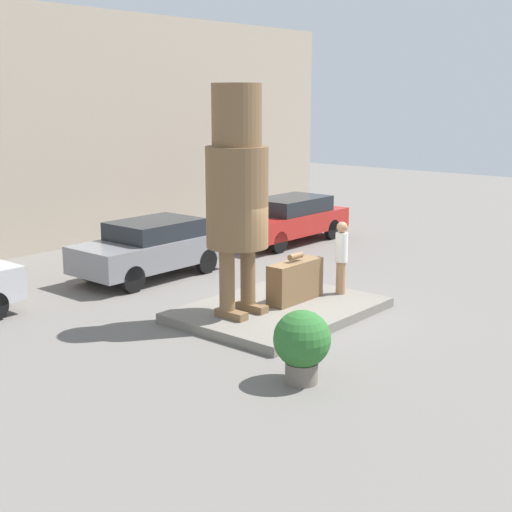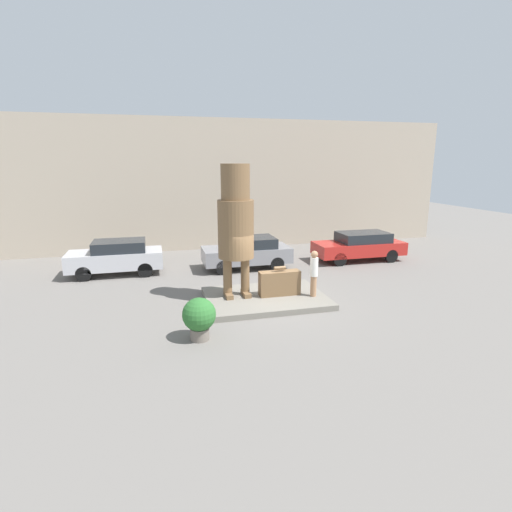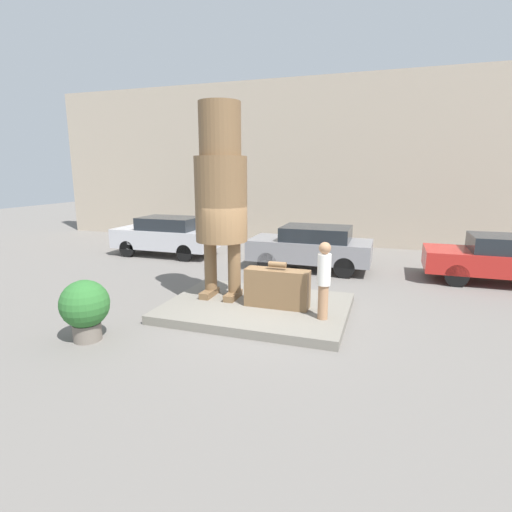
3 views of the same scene
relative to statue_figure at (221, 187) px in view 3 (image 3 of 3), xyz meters
The scene contains 10 objects.
ground_plane 3.15m from the statue_figure, 16.30° to the right, with size 60.00×60.00×0.00m, color slate.
pedestal 3.06m from the statue_figure, 16.30° to the right, with size 4.32×3.21×0.21m.
building_backdrop 9.53m from the statue_figure, 83.82° to the left, with size 28.00×0.60×7.36m.
statue_figure is the anchor object (origin of this frame).
giant_suitcase 2.79m from the statue_figure, 12.40° to the right, with size 1.51×0.45×1.09m.
tourist 3.35m from the statue_figure, 16.19° to the right, with size 0.29×0.29×1.69m.
parked_car_silver 6.92m from the statue_figure, 133.25° to the left, with size 4.10×1.70×1.55m.
parked_car_grey 5.07m from the statue_figure, 71.69° to the left, with size 4.12×1.81×1.50m.
parked_car_red 8.89m from the statue_figure, 30.88° to the left, with size 4.58×1.78×1.46m.
planter_pot 4.09m from the statue_figure, 119.98° to the right, with size 0.96×0.96×1.25m.
Camera 3 is at (2.91, -8.71, 3.36)m, focal length 28.00 mm.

